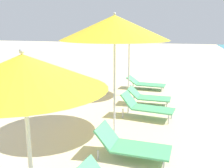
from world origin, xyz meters
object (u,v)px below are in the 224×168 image
(umbrella_farthest, at_px, (129,35))
(lounger_third_shoreside, at_px, (146,106))
(lounger_farthest_shoreside, at_px, (145,83))
(umbrella_third, at_px, (115,28))
(umbrella_second, at_px, (23,72))
(lounger_third_inland, at_px, (131,145))
(lounger_farthest_inland, at_px, (148,97))

(umbrella_farthest, bearing_deg, lounger_third_shoreside, -66.87)
(lounger_third_shoreside, height_order, umbrella_farthest, umbrella_farthest)
(umbrella_farthest, relative_size, lounger_farthest_shoreside, 1.61)
(umbrella_third, relative_size, lounger_third_shoreside, 1.87)
(lounger_third_shoreside, xyz_separation_m, lounger_farthest_shoreside, (-0.50, 3.48, -0.10))
(umbrella_second, relative_size, lounger_third_inland, 1.58)
(lounger_third_inland, xyz_separation_m, lounger_farthest_shoreside, (-0.53, 5.87, -0.03))
(lounger_third_shoreside, bearing_deg, umbrella_farthest, 120.49)
(umbrella_second, bearing_deg, umbrella_third, 88.53)
(lounger_third_inland, distance_m, lounger_farthest_shoreside, 5.89)
(lounger_third_shoreside, bearing_deg, lounger_farthest_shoreside, 105.48)
(umbrella_farthest, relative_size, lounger_farthest_inland, 1.85)
(lounger_third_shoreside, distance_m, lounger_farthest_shoreside, 3.51)
(lounger_third_shoreside, height_order, lounger_farthest_inland, lounger_third_shoreside)
(umbrella_second, relative_size, lounger_farthest_shoreside, 1.48)
(lounger_third_inland, bearing_deg, umbrella_second, -104.65)
(lounger_third_inland, height_order, umbrella_farthest, umbrella_farthest)
(umbrella_third, distance_m, lounger_farthest_shoreside, 5.26)
(umbrella_farthest, distance_m, lounger_farthest_inland, 2.44)
(lounger_third_shoreside, bearing_deg, umbrella_second, -91.11)
(umbrella_second, xyz_separation_m, lounger_third_inland, (0.74, 2.38, -1.88))
(umbrella_third, relative_size, umbrella_farthest, 1.12)
(umbrella_second, bearing_deg, lounger_third_inland, 72.70)
(umbrella_farthest, bearing_deg, umbrella_third, -84.09)
(umbrella_third, bearing_deg, lounger_farthest_inland, 78.08)
(lounger_farthest_inland, bearing_deg, umbrella_second, -94.74)
(umbrella_third, xyz_separation_m, lounger_farthest_inland, (0.53, 2.50, -2.30))
(lounger_third_inland, bearing_deg, lounger_farthest_shoreside, 97.78)
(umbrella_third, distance_m, lounger_farthest_inland, 3.43)
(umbrella_third, distance_m, lounger_third_inland, 2.67)
(lounger_third_shoreside, distance_m, lounger_third_inland, 2.39)
(umbrella_third, height_order, lounger_third_inland, umbrella_third)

